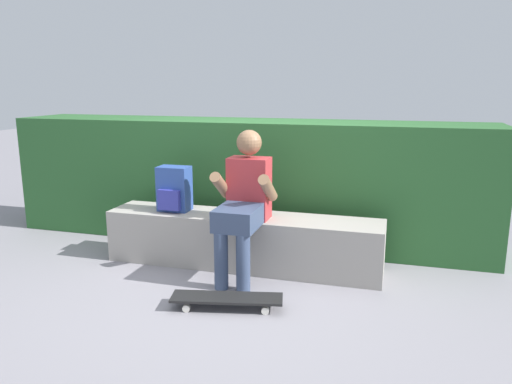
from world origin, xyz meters
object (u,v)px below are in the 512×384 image
(bench_main, at_px, (243,241))
(skateboard_near_person, at_px, (227,299))
(person_skater, at_px, (244,199))
(backpack_on_bench, at_px, (174,189))

(bench_main, distance_m, skateboard_near_person, 0.88)
(person_skater, relative_size, skateboard_near_person, 1.47)
(bench_main, relative_size, person_skater, 2.00)
(person_skater, relative_size, backpack_on_bench, 3.03)
(bench_main, height_order, skateboard_near_person, bench_main)
(bench_main, relative_size, backpack_on_bench, 6.06)
(person_skater, height_order, backpack_on_bench, person_skater)
(person_skater, bearing_deg, backpack_on_bench, 164.18)
(skateboard_near_person, bearing_deg, backpack_on_bench, 133.36)
(person_skater, height_order, skateboard_near_person, person_skater)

